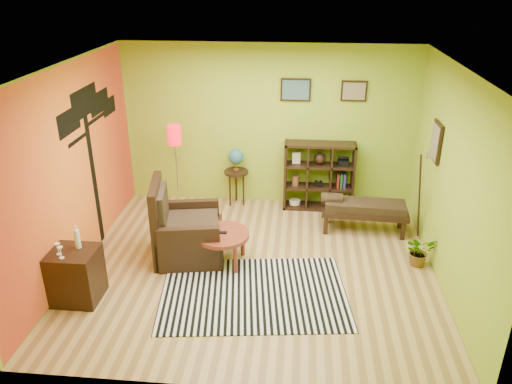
# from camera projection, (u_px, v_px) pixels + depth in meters

# --- Properties ---
(ground) EXTENTS (5.00, 5.00, 0.00)m
(ground) POSITION_uv_depth(u_px,v_px,m) (256.00, 267.00, 7.09)
(ground) COLOR tan
(ground) RESTS_ON ground
(room_shell) EXTENTS (5.04, 4.54, 2.82)m
(room_shell) POSITION_uv_depth(u_px,v_px,m) (249.00, 147.00, 6.37)
(room_shell) COLOR #97B72A
(room_shell) RESTS_ON ground
(zebra_rug) EXTENTS (2.59, 1.93, 0.01)m
(zebra_rug) POSITION_uv_depth(u_px,v_px,m) (254.00, 293.00, 6.52)
(zebra_rug) COLOR silver
(zebra_rug) RESTS_ON ground
(coffee_table) EXTENTS (0.78, 0.78, 0.50)m
(coffee_table) POSITION_uv_depth(u_px,v_px,m) (222.00, 237.00, 7.05)
(coffee_table) COLOR maroon
(coffee_table) RESTS_ON ground
(armchair) EXTENTS (1.12, 1.12, 1.18)m
(armchair) POSITION_uv_depth(u_px,v_px,m) (184.00, 234.00, 7.24)
(armchair) COLOR black
(armchair) RESTS_ON ground
(side_cabinet) EXTENTS (0.59, 0.53, 1.01)m
(side_cabinet) POSITION_uv_depth(u_px,v_px,m) (76.00, 275.00, 6.29)
(side_cabinet) COLOR black
(side_cabinet) RESTS_ON ground
(floor_lamp) EXTENTS (0.24, 0.24, 1.57)m
(floor_lamp) POSITION_uv_depth(u_px,v_px,m) (175.00, 143.00, 8.16)
(floor_lamp) COLOR silver
(floor_lamp) RESTS_ON ground
(globe_table) EXTENTS (0.43, 0.43, 1.04)m
(globe_table) POSITION_uv_depth(u_px,v_px,m) (236.00, 163.00, 8.68)
(globe_table) COLOR black
(globe_table) RESTS_ON ground
(cube_shelf) EXTENTS (1.20, 0.35, 1.20)m
(cube_shelf) POSITION_uv_depth(u_px,v_px,m) (320.00, 176.00, 8.61)
(cube_shelf) COLOR black
(cube_shelf) RESTS_ON ground
(bench) EXTENTS (1.39, 0.56, 0.63)m
(bench) POSITION_uv_depth(u_px,v_px,m) (362.00, 208.00, 7.92)
(bench) COLOR black
(bench) RESTS_ON ground
(potted_plant) EXTENTS (0.53, 0.55, 0.35)m
(potted_plant) POSITION_uv_depth(u_px,v_px,m) (419.00, 254.00, 7.09)
(potted_plant) COLOR #26661E
(potted_plant) RESTS_ON ground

